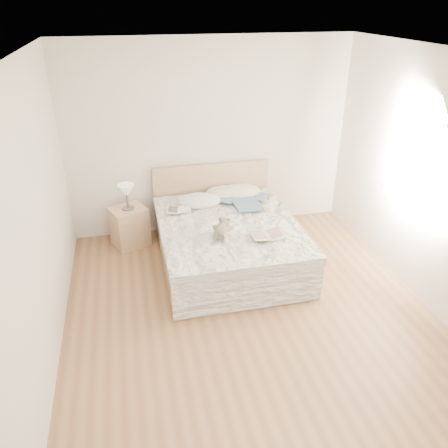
{
  "coord_description": "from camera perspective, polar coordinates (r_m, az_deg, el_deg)",
  "views": [
    {
      "loc": [
        -1.14,
        -3.61,
        3.13
      ],
      "look_at": [
        -0.07,
        1.05,
        0.62
      ],
      "focal_mm": 35.0,
      "sensor_mm": 36.0,
      "label": 1
    }
  ],
  "objects": [
    {
      "name": "floor",
      "position": [
        4.91,
        3.63,
        -11.95
      ],
      "size": [
        4.0,
        4.5,
        0.0
      ],
      "primitive_type": "cube",
      "color": "brown",
      "rests_on": "ground"
    },
    {
      "name": "ceiling",
      "position": [
        3.81,
        4.91,
        21.14
      ],
      "size": [
        4.0,
        4.5,
        0.0
      ],
      "primitive_type": "cube",
      "color": "white",
      "rests_on": "ground"
    },
    {
      "name": "wall_back",
      "position": [
        6.23,
        -1.84,
        11.07
      ],
      "size": [
        4.0,
        0.02,
        2.7
      ],
      "primitive_type": "cube",
      "color": "silver",
      "rests_on": "ground"
    },
    {
      "name": "wall_front",
      "position": [
        2.51,
        19.88,
        -19.51
      ],
      "size": [
        4.0,
        0.02,
        2.7
      ],
      "primitive_type": "cube",
      "color": "silver",
      "rests_on": "ground"
    },
    {
      "name": "wall_left",
      "position": [
        4.12,
        -23.55,
        -0.38
      ],
      "size": [
        0.02,
        4.5,
        2.7
      ],
      "primitive_type": "cube",
      "color": "silver",
      "rests_on": "ground"
    },
    {
      "name": "wall_right",
      "position": [
        5.1,
        26.29,
        4.33
      ],
      "size": [
        0.02,
        4.5,
        2.7
      ],
      "primitive_type": "cube",
      "color": "silver",
      "rests_on": "ground"
    },
    {
      "name": "window",
      "position": [
        5.28,
        24.5,
        6.62
      ],
      "size": [
        0.02,
        1.3,
        1.1
      ],
      "primitive_type": "cube",
      "color": "white",
      "rests_on": "wall_right"
    },
    {
      "name": "bed",
      "position": [
        5.69,
        0.4,
        -2.08
      ],
      "size": [
        1.72,
        2.14,
        1.0
      ],
      "color": "tan",
      "rests_on": "floor"
    },
    {
      "name": "nightstand",
      "position": [
        6.21,
        -12.24,
        -0.32
      ],
      "size": [
        0.57,
        0.54,
        0.56
      ],
      "primitive_type": "cube",
      "rotation": [
        0.0,
        0.0,
        0.39
      ],
      "color": "tan",
      "rests_on": "floor"
    },
    {
      "name": "table_lamp",
      "position": [
        5.97,
        -12.63,
        4.14
      ],
      "size": [
        0.28,
        0.28,
        0.35
      ],
      "color": "#4B4642",
      "rests_on": "nightstand"
    },
    {
      "name": "pillow_left",
      "position": [
        5.98,
        -3.28,
        3.05
      ],
      "size": [
        0.65,
        0.5,
        0.18
      ],
      "primitive_type": "ellipsoid",
      "rotation": [
        0.0,
        0.0,
        -0.17
      ],
      "color": "white",
      "rests_on": "bed"
    },
    {
      "name": "pillow_middle",
      "position": [
        6.24,
        0.06,
        4.16
      ],
      "size": [
        0.55,
        0.39,
        0.16
      ],
      "primitive_type": "ellipsoid",
      "rotation": [
        0.0,
        0.0,
        -0.03
      ],
      "color": "silver",
      "rests_on": "bed"
    },
    {
      "name": "pillow_right",
      "position": [
        6.27,
        2.09,
        4.28
      ],
      "size": [
        0.62,
        0.44,
        0.18
      ],
      "primitive_type": "ellipsoid",
      "rotation": [
        0.0,
        0.0,
        -0.04
      ],
      "color": "silver",
      "rests_on": "bed"
    },
    {
      "name": "blouse",
      "position": [
        5.93,
        2.9,
        2.72
      ],
      "size": [
        0.57,
        0.6,
        0.02
      ],
      "primitive_type": null,
      "rotation": [
        0.0,
        0.0,
        0.05
      ],
      "color": "#3A546F",
      "rests_on": "bed"
    },
    {
      "name": "photo_book",
      "position": [
        5.77,
        -5.88,
        1.86
      ],
      "size": [
        0.36,
        0.27,
        0.02
      ],
      "primitive_type": "cube",
      "rotation": [
        0.0,
        0.0,
        -0.17
      ],
      "color": "white",
      "rests_on": "bed"
    },
    {
      "name": "childrens_book",
      "position": [
        5.16,
        5.63,
        -1.42
      ],
      "size": [
        0.4,
        0.28,
        0.03
      ],
      "primitive_type": "cube",
      "rotation": [
        0.0,
        0.0,
        0.03
      ],
      "color": "#F9F1CA",
      "rests_on": "bed"
    },
    {
      "name": "teddy_bear",
      "position": [
        5.11,
        -0.4,
        -1.33
      ],
      "size": [
        0.31,
        0.36,
        0.16
      ],
      "primitive_type": null,
      "rotation": [
        0.0,
        0.0,
        -0.39
      ],
      "color": "#696052",
      "rests_on": "bed"
    }
  ]
}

